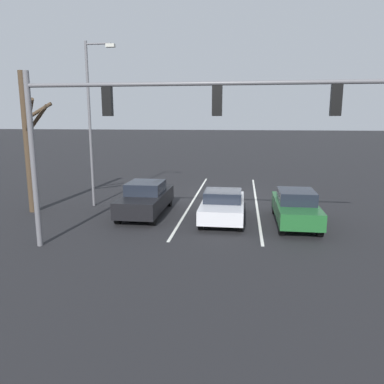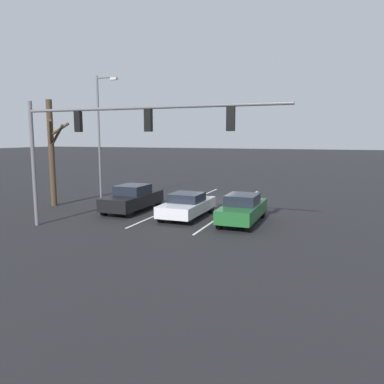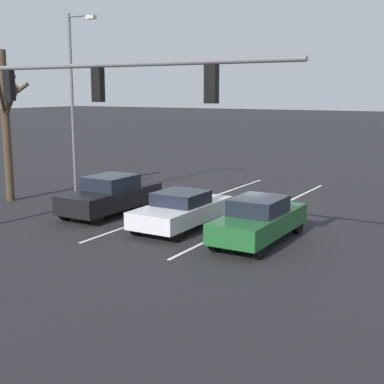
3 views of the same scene
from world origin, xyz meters
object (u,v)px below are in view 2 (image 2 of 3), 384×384
(car_silver_midlane_front, at_px, (187,205))
(street_lamp_right_shoulder, at_px, (101,133))
(bare_tree_near, at_px, (52,151))
(car_darkgreen_leftlane_front, at_px, (243,209))
(traffic_signal_gantry, at_px, (106,132))
(car_black_rightlane_front, at_px, (133,198))

(car_silver_midlane_front, height_order, street_lamp_right_shoulder, street_lamp_right_shoulder)
(car_silver_midlane_front, bearing_deg, bare_tree_near, -1.25)
(car_silver_midlane_front, height_order, bare_tree_near, bare_tree_near)
(bare_tree_near, bearing_deg, car_darkgreen_leftlane_front, 177.81)
(traffic_signal_gantry, bearing_deg, bare_tree_near, -32.70)
(street_lamp_right_shoulder, distance_m, bare_tree_near, 3.29)
(car_black_rightlane_front, height_order, street_lamp_right_shoulder, street_lamp_right_shoulder)
(car_darkgreen_leftlane_front, xyz_separation_m, car_silver_midlane_front, (3.21, -0.28, -0.08))
(car_silver_midlane_front, bearing_deg, car_darkgreen_leftlane_front, 175.04)
(traffic_signal_gantry, distance_m, street_lamp_right_shoulder, 7.91)
(car_darkgreen_leftlane_front, bearing_deg, street_lamp_right_shoulder, -12.29)
(car_darkgreen_leftlane_front, distance_m, traffic_signal_gantry, 7.85)
(car_darkgreen_leftlane_front, height_order, car_silver_midlane_front, car_darkgreen_leftlane_front)
(car_darkgreen_leftlane_front, relative_size, street_lamp_right_shoulder, 0.55)
(car_darkgreen_leftlane_front, height_order, bare_tree_near, bare_tree_near)
(car_darkgreen_leftlane_front, distance_m, street_lamp_right_shoulder, 11.05)
(car_darkgreen_leftlane_front, distance_m, car_silver_midlane_front, 3.23)
(street_lamp_right_shoulder, bearing_deg, bare_tree_near, 33.72)
(street_lamp_right_shoulder, height_order, bare_tree_near, street_lamp_right_shoulder)
(car_black_rightlane_front, xyz_separation_m, car_silver_midlane_front, (-3.77, 0.53, -0.09))
(car_black_rightlane_front, height_order, bare_tree_near, bare_tree_near)
(car_black_rightlane_front, distance_m, bare_tree_near, 6.32)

